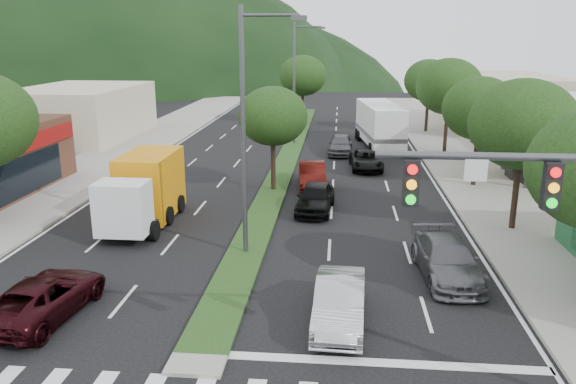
# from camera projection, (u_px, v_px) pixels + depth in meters

# --- Properties ---
(ground) EXTENTS (160.00, 160.00, 0.00)m
(ground) POSITION_uv_depth(u_px,v_px,m) (200.00, 358.00, 15.98)
(ground) COLOR black
(ground) RESTS_ON ground
(sidewalk_right) EXTENTS (5.00, 90.00, 0.15)m
(sidewalk_right) POSITION_uv_depth(u_px,v_px,m) (464.00, 167.00, 38.85)
(sidewalk_right) COLOR gray
(sidewalk_right) RESTS_ON ground
(sidewalk_left) EXTENTS (6.00, 90.00, 0.15)m
(sidewalk_left) POSITION_uv_depth(u_px,v_px,m) (108.00, 160.00, 41.09)
(sidewalk_left) COLOR gray
(sidewalk_left) RESTS_ON ground
(median) EXTENTS (1.60, 56.00, 0.12)m
(median) POSITION_uv_depth(u_px,v_px,m) (289.00, 156.00, 42.83)
(median) COLOR #1A3814
(median) RESTS_ON ground
(traffic_signal) EXTENTS (6.12, 0.40, 7.00)m
(traffic_signal) POSITION_uv_depth(u_px,v_px,m) (573.00, 231.00, 12.46)
(traffic_signal) COLOR #47494C
(traffic_signal) RESTS_ON ground
(bldg_left_far) EXTENTS (9.00, 14.00, 4.60)m
(bldg_left_far) POSITION_uv_depth(u_px,v_px,m) (81.00, 113.00, 49.66)
(bldg_left_far) COLOR #BFB998
(bldg_left_far) RESTS_ON ground
(bldg_right_far) EXTENTS (10.00, 16.00, 5.20)m
(bldg_right_far) POSITION_uv_depth(u_px,v_px,m) (498.00, 101.00, 55.79)
(bldg_right_far) COLOR #BFB998
(bldg_right_far) RESTS_ON ground
(tree_r_b) EXTENTS (4.80, 4.80, 6.94)m
(tree_r_b) POSITION_uv_depth(u_px,v_px,m) (523.00, 124.00, 25.09)
(tree_r_b) COLOR black
(tree_r_b) RESTS_ON sidewalk_right
(tree_r_c) EXTENTS (4.40, 4.40, 6.48)m
(tree_r_c) POSITION_uv_depth(u_px,v_px,m) (480.00, 109.00, 32.84)
(tree_r_c) COLOR black
(tree_r_c) RESTS_ON sidewalk_right
(tree_r_d) EXTENTS (5.00, 5.00, 7.17)m
(tree_r_d) POSITION_uv_depth(u_px,v_px,m) (449.00, 87.00, 42.32)
(tree_r_d) COLOR black
(tree_r_d) RESTS_ON sidewalk_right
(tree_r_e) EXTENTS (4.60, 4.60, 6.71)m
(tree_r_e) POSITION_uv_depth(u_px,v_px,m) (429.00, 81.00, 52.00)
(tree_r_e) COLOR black
(tree_r_e) RESTS_ON sidewalk_right
(tree_med_near) EXTENTS (4.00, 4.00, 6.02)m
(tree_med_near) POSITION_uv_depth(u_px,v_px,m) (273.00, 116.00, 32.07)
(tree_med_near) COLOR black
(tree_med_near) RESTS_ON median
(tree_med_far) EXTENTS (4.80, 4.80, 6.94)m
(tree_med_far) POSITION_uv_depth(u_px,v_px,m) (303.00, 76.00, 56.86)
(tree_med_far) COLOR black
(tree_med_far) RESTS_ON median
(streetlight_near) EXTENTS (2.60, 0.25, 10.00)m
(streetlight_near) POSITION_uv_depth(u_px,v_px,m) (248.00, 122.00, 22.14)
(streetlight_near) COLOR #47494C
(streetlight_near) RESTS_ON ground
(streetlight_mid) EXTENTS (2.60, 0.25, 10.00)m
(streetlight_mid) POSITION_uv_depth(u_px,v_px,m) (297.00, 77.00, 46.13)
(streetlight_mid) COLOR #47494C
(streetlight_mid) RESTS_ON ground
(sedan_silver) EXTENTS (1.71, 4.47, 1.45)m
(sedan_silver) POSITION_uv_depth(u_px,v_px,m) (339.00, 302.00, 17.76)
(sedan_silver) COLOR #A3A6AB
(sedan_silver) RESTS_ON ground
(suv_maroon) EXTENTS (2.80, 5.11, 1.36)m
(suv_maroon) POSITION_uv_depth(u_px,v_px,m) (44.00, 297.00, 18.21)
(suv_maroon) COLOR black
(suv_maroon) RESTS_ON ground
(car_queue_a) EXTENTS (2.13, 4.52, 1.49)m
(car_queue_a) POSITION_uv_depth(u_px,v_px,m) (315.00, 198.00, 29.16)
(car_queue_a) COLOR black
(car_queue_a) RESTS_ON ground
(car_queue_b) EXTENTS (2.40, 5.12, 1.44)m
(car_queue_b) POSITION_uv_depth(u_px,v_px,m) (447.00, 259.00, 21.13)
(car_queue_b) COLOR #55565B
(car_queue_b) RESTS_ON ground
(car_queue_c) EXTENTS (1.98, 4.61, 1.48)m
(car_queue_c) POSITION_uv_depth(u_px,v_px,m) (312.00, 175.00, 34.00)
(car_queue_c) COLOR #490F0C
(car_queue_c) RESTS_ON ground
(car_queue_d) EXTENTS (2.32, 4.60, 1.25)m
(car_queue_d) POSITION_uv_depth(u_px,v_px,m) (366.00, 160.00, 38.52)
(car_queue_d) COLOR black
(car_queue_d) RESTS_ON ground
(car_queue_e) EXTENTS (1.96, 4.58, 1.54)m
(car_queue_e) POSITION_uv_depth(u_px,v_px,m) (340.00, 144.00, 43.43)
(car_queue_e) COLOR #47474C
(car_queue_e) RESTS_ON ground
(box_truck) EXTENTS (2.65, 6.69, 3.29)m
(box_truck) POSITION_uv_depth(u_px,v_px,m) (146.00, 191.00, 27.26)
(box_truck) COLOR silver
(box_truck) RESTS_ON ground
(motorhome) EXTENTS (3.86, 9.40, 3.51)m
(motorhome) POSITION_uv_depth(u_px,v_px,m) (380.00, 124.00, 46.32)
(motorhome) COLOR white
(motorhome) RESTS_ON ground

